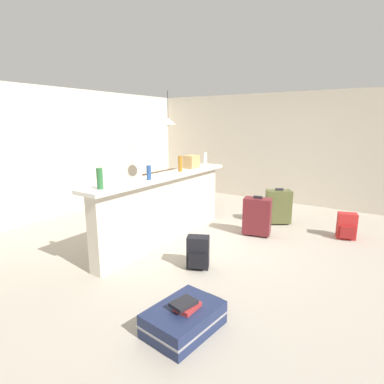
{
  "coord_description": "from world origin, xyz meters",
  "views": [
    {
      "loc": [
        -4.14,
        -2.53,
        1.83
      ],
      "look_at": [
        0.28,
        0.38,
        0.65
      ],
      "focal_mm": 29.08,
      "sensor_mm": 36.0,
      "label": 1
    }
  ],
  "objects_px": {
    "suitcase_flat_navy": "(184,319)",
    "backpack_red": "(347,226)",
    "book_stack": "(186,305)",
    "bottle_amber": "(180,164)",
    "dining_table": "(172,176)",
    "pendant_lamp": "(168,121)",
    "bottle_green": "(100,178)",
    "suitcase_upright_olive": "(278,206)",
    "bottle_blue": "(149,173)",
    "dining_chair_near_partition": "(194,185)",
    "suitcase_upright_maroon": "(257,216)",
    "backpack_black": "(198,253)",
    "bottle_white": "(205,159)",
    "grocery_bag": "(192,162)"
  },
  "relations": [
    {
      "from": "bottle_amber",
      "to": "book_stack",
      "type": "relative_size",
      "value": 0.97
    },
    {
      "from": "suitcase_upright_maroon",
      "to": "book_stack",
      "type": "xyz_separation_m",
      "value": [
        -2.66,
        -0.4,
        -0.07
      ]
    },
    {
      "from": "dining_chair_near_partition",
      "to": "backpack_black",
      "type": "distance_m",
      "value": 2.91
    },
    {
      "from": "suitcase_upright_olive",
      "to": "dining_chair_near_partition",
      "type": "bearing_deg",
      "value": 88.07
    },
    {
      "from": "bottle_green",
      "to": "pendant_lamp",
      "type": "distance_m",
      "value": 3.41
    },
    {
      "from": "backpack_black",
      "to": "book_stack",
      "type": "distance_m",
      "value": 1.26
    },
    {
      "from": "bottle_amber",
      "to": "suitcase_upright_olive",
      "type": "distance_m",
      "value": 2.05
    },
    {
      "from": "dining_chair_near_partition",
      "to": "bottle_green",
      "type": "bearing_deg",
      "value": -167.25
    },
    {
      "from": "bottle_green",
      "to": "dining_chair_near_partition",
      "type": "distance_m",
      "value": 3.27
    },
    {
      "from": "suitcase_flat_navy",
      "to": "suitcase_upright_maroon",
      "type": "bearing_deg",
      "value": 8.17
    },
    {
      "from": "dining_chair_near_partition",
      "to": "suitcase_upright_olive",
      "type": "relative_size",
      "value": 1.39
    },
    {
      "from": "bottle_white",
      "to": "backpack_black",
      "type": "height_order",
      "value": "bottle_white"
    },
    {
      "from": "bottle_white",
      "to": "dining_table",
      "type": "height_order",
      "value": "bottle_white"
    },
    {
      "from": "pendant_lamp",
      "to": "suitcase_flat_navy",
      "type": "bearing_deg",
      "value": -140.8
    },
    {
      "from": "suitcase_upright_olive",
      "to": "backpack_red",
      "type": "height_order",
      "value": "suitcase_upright_olive"
    },
    {
      "from": "bottle_green",
      "to": "suitcase_upright_maroon",
      "type": "relative_size",
      "value": 0.38
    },
    {
      "from": "backpack_black",
      "to": "pendant_lamp",
      "type": "bearing_deg",
      "value": 44.01
    },
    {
      "from": "bottle_white",
      "to": "backpack_red",
      "type": "height_order",
      "value": "bottle_white"
    },
    {
      "from": "bottle_white",
      "to": "dining_table",
      "type": "distance_m",
      "value": 1.52
    },
    {
      "from": "book_stack",
      "to": "bottle_green",
      "type": "bearing_deg",
      "value": 75.46
    },
    {
      "from": "bottle_blue",
      "to": "suitcase_upright_maroon",
      "type": "relative_size",
      "value": 0.3
    },
    {
      "from": "dining_chair_near_partition",
      "to": "pendant_lamp",
      "type": "distance_m",
      "value": 1.49
    },
    {
      "from": "dining_table",
      "to": "pendant_lamp",
      "type": "distance_m",
      "value": 1.22
    },
    {
      "from": "suitcase_flat_navy",
      "to": "backpack_red",
      "type": "distance_m",
      "value": 3.43
    },
    {
      "from": "backpack_red",
      "to": "pendant_lamp",
      "type": "bearing_deg",
      "value": 87.79
    },
    {
      "from": "bottle_amber",
      "to": "suitcase_upright_maroon",
      "type": "bearing_deg",
      "value": -59.42
    },
    {
      "from": "suitcase_upright_olive",
      "to": "backpack_black",
      "type": "height_order",
      "value": "suitcase_upright_olive"
    },
    {
      "from": "pendant_lamp",
      "to": "backpack_red",
      "type": "xyz_separation_m",
      "value": [
        -0.14,
        -3.7,
        -1.66
      ]
    },
    {
      "from": "bottle_amber",
      "to": "dining_chair_near_partition",
      "type": "distance_m",
      "value": 1.79
    },
    {
      "from": "pendant_lamp",
      "to": "book_stack",
      "type": "height_order",
      "value": "pendant_lamp"
    },
    {
      "from": "bottle_green",
      "to": "suitcase_upright_olive",
      "type": "relative_size",
      "value": 0.38
    },
    {
      "from": "bottle_white",
      "to": "bottle_blue",
      "type": "bearing_deg",
      "value": -176.25
    },
    {
      "from": "backpack_black",
      "to": "backpack_red",
      "type": "relative_size",
      "value": 1.0
    },
    {
      "from": "bottle_amber",
      "to": "book_stack",
      "type": "distance_m",
      "value": 2.68
    },
    {
      "from": "bottle_blue",
      "to": "dining_chair_near_partition",
      "type": "height_order",
      "value": "bottle_blue"
    },
    {
      "from": "bottle_amber",
      "to": "suitcase_upright_olive",
      "type": "bearing_deg",
      "value": -39.6
    },
    {
      "from": "bottle_amber",
      "to": "suitcase_flat_navy",
      "type": "bearing_deg",
      "value": -143.88
    },
    {
      "from": "backpack_red",
      "to": "book_stack",
      "type": "height_order",
      "value": "backpack_red"
    },
    {
      "from": "bottle_green",
      "to": "dining_table",
      "type": "distance_m",
      "value": 3.41
    },
    {
      "from": "bottle_green",
      "to": "bottle_blue",
      "type": "xyz_separation_m",
      "value": [
        0.78,
        -0.08,
        -0.03
      ]
    },
    {
      "from": "bottle_green",
      "to": "bottle_amber",
      "type": "bearing_deg",
      "value": -0.17
    },
    {
      "from": "suitcase_flat_navy",
      "to": "backpack_black",
      "type": "relative_size",
      "value": 2.04
    },
    {
      "from": "bottle_amber",
      "to": "bottle_white",
      "type": "bearing_deg",
      "value": 2.24
    },
    {
      "from": "grocery_bag",
      "to": "suitcase_upright_olive",
      "type": "distance_m",
      "value": 1.81
    },
    {
      "from": "dining_chair_near_partition",
      "to": "suitcase_upright_olive",
      "type": "height_order",
      "value": "dining_chair_near_partition"
    },
    {
      "from": "grocery_bag",
      "to": "dining_table",
      "type": "xyz_separation_m",
      "value": [
        1.07,
        1.23,
        -0.53
      ]
    },
    {
      "from": "bottle_white",
      "to": "backpack_red",
      "type": "xyz_separation_m",
      "value": [
        0.47,
        -2.39,
        -0.98
      ]
    },
    {
      "from": "bottle_blue",
      "to": "book_stack",
      "type": "bearing_deg",
      "value": -129.53
    },
    {
      "from": "bottle_amber",
      "to": "backpack_black",
      "type": "relative_size",
      "value": 0.6
    },
    {
      "from": "bottle_green",
      "to": "suitcase_flat_navy",
      "type": "height_order",
      "value": "bottle_green"
    }
  ]
}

